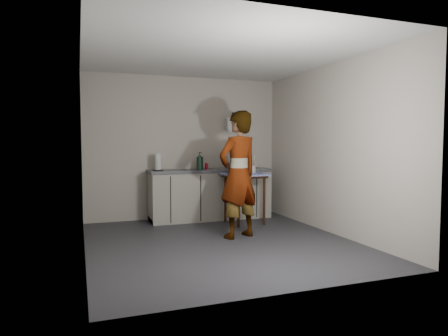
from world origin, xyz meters
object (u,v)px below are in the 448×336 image
object	(u,v)px
paper_towel	(158,162)
dish_rack	(244,165)
side_table	(245,180)
soda_can	(207,166)
soap_bottle	(200,161)
bakery_box	(242,167)
dark_bottle	(201,163)
standing_man	(238,175)
kitchen_counter	(210,196)

from	to	relation	value
paper_towel	dish_rack	xyz separation A→B (m)	(1.60, -0.03, -0.08)
side_table	soda_can	distance (m)	0.82
soap_bottle	dish_rack	world-z (taller)	soap_bottle
soap_bottle	bakery_box	size ratio (longest dim) A/B	0.71
dark_bottle	dish_rack	distance (m)	0.82
soda_can	paper_towel	world-z (taller)	paper_towel
soap_bottle	soda_can	bearing A→B (deg)	29.81
dark_bottle	soda_can	bearing A→B (deg)	8.32
soda_can	dish_rack	bearing A→B (deg)	-3.29
side_table	standing_man	xyz separation A→B (m)	(-0.48, -0.90, 0.17)
kitchen_counter	side_table	xyz separation A→B (m)	(0.43, -0.60, 0.33)
soap_bottle	bakery_box	distance (m)	0.78
side_table	soda_can	bearing A→B (deg)	122.33
soda_can	dark_bottle	distance (m)	0.12
bakery_box	dish_rack	bearing A→B (deg)	41.87
standing_man	dark_bottle	xyz separation A→B (m)	(-0.11, 1.51, 0.10)
side_table	soap_bottle	distance (m)	0.89
standing_man	bakery_box	bearing A→B (deg)	-134.54
paper_towel	bakery_box	size ratio (longest dim) A/B	0.67
soap_bottle	dark_bottle	distance (m)	0.10
kitchen_counter	dish_rack	distance (m)	0.85
soda_can	dark_bottle	world-z (taller)	dark_bottle
soap_bottle	bakery_box	world-z (taller)	bakery_box
soap_bottle	dish_rack	distance (m)	0.88
kitchen_counter	dark_bottle	bearing A→B (deg)	178.26
standing_man	soap_bottle	distance (m)	1.45
dish_rack	bakery_box	xyz separation A→B (m)	(-0.24, -0.50, -0.00)
kitchen_counter	side_table	world-z (taller)	kitchen_counter
paper_towel	soap_bottle	bearing A→B (deg)	-6.03
dark_bottle	standing_man	bearing A→B (deg)	-85.82
soap_bottle	soda_can	distance (m)	0.21
kitchen_counter	soda_can	size ratio (longest dim) A/B	19.87
side_table	dark_bottle	bearing A→B (deg)	128.41
standing_man	dish_rack	bearing A→B (deg)	-134.76
standing_man	paper_towel	size ratio (longest dim) A/B	6.24
soda_can	dish_rack	xyz separation A→B (m)	(0.71, -0.04, 0.00)
soda_can	paper_towel	xyz separation A→B (m)	(-0.89, -0.01, 0.08)
dark_bottle	bakery_box	world-z (taller)	bakery_box
bakery_box	kitchen_counter	bearing A→B (deg)	105.94
soda_can	paper_towel	bearing A→B (deg)	-179.09
standing_man	soda_can	distance (m)	1.52
standing_man	dark_bottle	world-z (taller)	standing_man
paper_towel	standing_man	bearing A→B (deg)	-59.32
soap_bottle	bakery_box	xyz separation A→B (m)	(0.63, -0.45, -0.10)
side_table	paper_towel	world-z (taller)	paper_towel
dish_rack	soda_can	bearing A→B (deg)	176.71
kitchen_counter	soap_bottle	xyz separation A→B (m)	(-0.22, -0.07, 0.64)
dish_rack	bakery_box	bearing A→B (deg)	-115.93
soda_can	dark_bottle	bearing A→B (deg)	-171.68
standing_man	paper_towel	bearing A→B (deg)	-78.58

